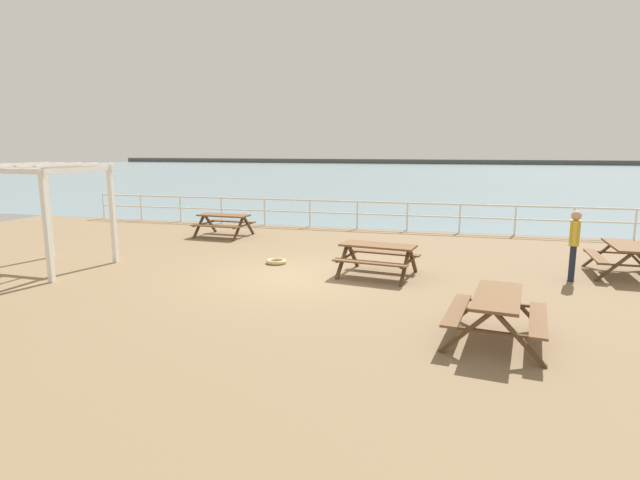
# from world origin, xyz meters

# --- Properties ---
(ground_plane) EXTENTS (30.00, 24.00, 0.20)m
(ground_plane) POSITION_xyz_m (0.00, 0.00, -0.10)
(ground_plane) COLOR #846B4C
(sea_band) EXTENTS (142.00, 90.00, 0.01)m
(sea_band) POSITION_xyz_m (0.00, 52.75, 0.00)
(sea_band) COLOR gray
(sea_band) RESTS_ON ground
(distant_shoreline) EXTENTS (142.00, 6.00, 1.80)m
(distant_shoreline) POSITION_xyz_m (0.00, 95.75, 0.00)
(distant_shoreline) COLOR #4C4C47
(distant_shoreline) RESTS_ON ground
(seaward_railing) EXTENTS (23.07, 0.07, 1.08)m
(seaward_railing) POSITION_xyz_m (-0.00, 7.75, 0.75)
(seaward_railing) COLOR white
(seaward_railing) RESTS_ON ground
(picnic_table_near_left) EXTENTS (2.00, 1.77, 0.80)m
(picnic_table_near_left) POSITION_xyz_m (1.89, 0.59, 0.58)
(picnic_table_near_left) COLOR brown
(picnic_table_near_left) RESTS_ON ground
(picnic_table_near_right) EXTENTS (1.60, 1.85, 0.80)m
(picnic_table_near_right) POSITION_xyz_m (7.70, 2.15, 0.58)
(picnic_table_near_right) COLOR brown
(picnic_table_near_right) RESTS_ON ground
(picnic_table_mid_centre) EXTENTS (1.89, 1.65, 0.80)m
(picnic_table_mid_centre) POSITION_xyz_m (-4.23, 4.80, 0.58)
(picnic_table_mid_centre) COLOR brown
(picnic_table_mid_centre) RESTS_ON ground
(picnic_table_far_right) EXTENTS (1.75, 1.98, 0.80)m
(picnic_table_far_right) POSITION_xyz_m (4.39, -3.21, 0.58)
(picnic_table_far_right) COLOR brown
(picnic_table_far_right) RESTS_ON ground
(visitor) EXTENTS (0.29, 0.52, 1.66)m
(visitor) POSITION_xyz_m (6.38, 1.30, 0.95)
(visitor) COLOR #1E2338
(visitor) RESTS_ON ground
(lattice_pergola) EXTENTS (2.54, 2.65, 2.70)m
(lattice_pergola) POSITION_xyz_m (-6.39, -0.87, 2.00)
(lattice_pergola) COLOR white
(lattice_pergola) RESTS_ON ground
(rope_coil) EXTENTS (0.55, 0.55, 0.11)m
(rope_coil) POSITION_xyz_m (-0.95, 1.19, 0.06)
(rope_coil) COLOR tan
(rope_coil) RESTS_ON ground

